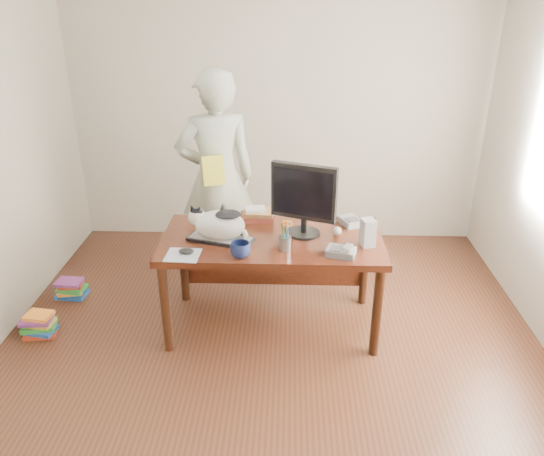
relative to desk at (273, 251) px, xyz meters
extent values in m
plane|color=black|center=(0.00, -0.68, -0.60)|extent=(4.50, 4.50, 0.00)
plane|color=beige|center=(0.00, 1.57, 0.75)|extent=(4.00, 0.00, 4.00)
cube|color=black|center=(0.00, -0.08, 0.12)|extent=(1.60, 0.80, 0.05)
cylinder|color=black|center=(-0.74, -0.42, -0.25)|extent=(0.07, 0.07, 0.70)
cylinder|color=black|center=(0.74, -0.42, -0.25)|extent=(0.07, 0.07, 0.70)
cylinder|color=black|center=(-0.74, 0.26, -0.25)|extent=(0.07, 0.07, 0.70)
cylinder|color=black|center=(0.74, 0.26, -0.25)|extent=(0.07, 0.07, 0.70)
cube|color=black|center=(0.00, 0.28, -0.20)|extent=(1.45, 0.03, 0.50)
cube|color=black|center=(-0.37, -0.14, 0.16)|extent=(0.50, 0.31, 0.02)
cube|color=#ACACB1|center=(-0.37, -0.14, 0.17)|extent=(0.46, 0.27, 0.01)
ellipsoid|color=silver|center=(-0.37, -0.14, 0.27)|extent=(0.40, 0.31, 0.22)
ellipsoid|color=silver|center=(-0.53, -0.11, 0.32)|extent=(0.16, 0.16, 0.12)
ellipsoid|color=black|center=(-0.53, -0.11, 0.35)|extent=(0.11, 0.11, 0.05)
cone|color=black|center=(-0.56, -0.11, 0.38)|extent=(0.07, 0.07, 0.07)
cone|color=black|center=(-0.51, -0.13, 0.38)|extent=(0.07, 0.07, 0.07)
ellipsoid|color=black|center=(-0.31, -0.16, 0.36)|extent=(0.22, 0.20, 0.05)
cylinder|color=silver|center=(-0.19, -0.14, 0.20)|extent=(0.07, 0.15, 0.05)
cylinder|color=black|center=(0.23, -0.01, 0.16)|extent=(0.30, 0.30, 0.02)
cylinder|color=black|center=(0.23, -0.01, 0.22)|extent=(0.06, 0.06, 0.11)
cube|color=black|center=(0.22, -0.03, 0.49)|extent=(0.47, 0.22, 0.40)
cube|color=black|center=(0.21, -0.06, 0.49)|extent=(0.41, 0.16, 0.34)
cylinder|color=gray|center=(0.10, -0.26, 0.20)|extent=(0.10, 0.10, 0.10)
cylinder|color=black|center=(0.08, -0.25, 0.28)|extent=(0.03, 0.03, 0.14)
cylinder|color=#0D46B8|center=(0.11, -0.27, 0.28)|extent=(0.03, 0.03, 0.14)
cylinder|color=red|center=(0.10, -0.24, 0.28)|extent=(0.01, 0.04, 0.14)
cylinder|color=#1B8823|center=(0.08, -0.27, 0.28)|extent=(0.02, 0.03, 0.15)
cylinder|color=#BCBDC1|center=(0.10, -0.27, 0.29)|extent=(0.01, 0.02, 0.11)
cylinder|color=#BCBDC1|center=(0.11, -0.27, 0.29)|extent=(0.02, 0.02, 0.11)
torus|color=orange|center=(0.09, -0.27, 0.35)|extent=(0.05, 0.02, 0.05)
torus|color=orange|center=(0.12, -0.27, 0.35)|extent=(0.05, 0.02, 0.05)
cube|color=silver|center=(-0.60, -0.38, 0.15)|extent=(0.24, 0.22, 0.01)
ellipsoid|color=black|center=(-0.58, -0.36, 0.17)|extent=(0.11, 0.07, 0.04)
imported|color=#0D1537|center=(-0.20, -0.38, 0.20)|extent=(0.19, 0.19, 0.11)
cube|color=slate|center=(0.47, -0.34, 0.17)|extent=(0.22, 0.19, 0.05)
cube|color=#404042|center=(0.44, -0.34, 0.20)|extent=(0.10, 0.11, 0.01)
cube|color=#BCBDC1|center=(0.52, -0.34, 0.21)|extent=(0.09, 0.17, 0.06)
cube|color=#ABABAE|center=(0.67, -0.18, 0.25)|extent=(0.11, 0.12, 0.20)
sphere|color=silver|center=(0.47, -0.03, 0.18)|extent=(0.07, 0.07, 0.07)
cube|color=#4A1A13|center=(-0.13, 0.25, 0.17)|extent=(0.26, 0.21, 0.04)
cube|color=brown|center=(-0.12, 0.25, 0.20)|extent=(0.23, 0.17, 0.03)
cube|color=white|center=(-0.14, 0.25, 0.23)|extent=(0.18, 0.15, 0.02)
cube|color=slate|center=(0.59, 0.17, 0.17)|extent=(0.19, 0.22, 0.05)
cube|color=#404042|center=(0.60, 0.15, 0.20)|extent=(0.12, 0.12, 0.01)
imported|color=beige|center=(-0.50, 0.70, 0.32)|extent=(0.77, 0.63, 1.84)
cube|color=gold|center=(-0.50, 0.53, 0.45)|extent=(0.20, 0.15, 0.24)
cube|color=#BA331A|center=(-1.75, -0.28, -0.59)|extent=(0.25, 0.19, 0.03)
cube|color=#184494|center=(-1.74, -0.28, -0.56)|extent=(0.23, 0.18, 0.03)
cube|color=#2A8D30|center=(-1.76, -0.27, -0.53)|extent=(0.27, 0.22, 0.03)
cube|color=gold|center=(-1.75, -0.28, -0.49)|extent=(0.21, 0.16, 0.03)
cube|color=#79337F|center=(-1.76, -0.29, -0.46)|extent=(0.23, 0.17, 0.03)
cube|color=orange|center=(-1.74, -0.27, -0.43)|extent=(0.21, 0.17, 0.03)
cube|color=#184494|center=(-1.72, 0.27, -0.59)|extent=(0.25, 0.19, 0.03)
cube|color=orange|center=(-1.73, 0.28, -0.55)|extent=(0.22, 0.19, 0.03)
cube|color=#2A8D30|center=(-1.71, 0.27, -0.52)|extent=(0.24, 0.19, 0.03)
cube|color=#BA331A|center=(-1.72, 0.28, -0.49)|extent=(0.21, 0.16, 0.03)
cube|color=#79337F|center=(-1.73, 0.27, -0.46)|extent=(0.22, 0.17, 0.03)
camera|label=1|loc=(0.12, -3.53, 1.82)|focal=35.00mm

